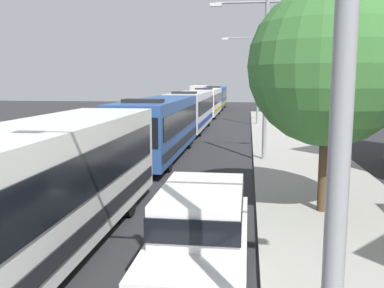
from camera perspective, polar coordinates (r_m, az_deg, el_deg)
The scene contains 10 objects.
bus_lead at distance 10.16m, azimuth -19.71°, elevation -5.32°, with size 2.58×11.63×3.21m.
bus_second_in_line at distance 22.34m, azimuth -4.40°, elevation 2.50°, with size 2.58×11.34×3.21m.
bus_middle at distance 34.42m, azimuth -0.17°, elevation 4.64°, with size 2.58×11.81×3.21m.
bus_fourth_in_line at distance 47.74m, azimuth 2.00°, elevation 5.73°, with size 2.58×11.53×3.21m.
bus_rear at distance 60.18m, azimuth 3.16°, elevation 6.31°, with size 2.58×11.37×3.21m.
white_suv at distance 8.76m, azimuth 1.20°, elevation -11.50°, with size 1.86×5.05×1.90m.
box_truck_oncoming at distance 68.79m, azimuth 0.94°, elevation 6.62°, with size 2.35×8.18×3.15m.
streetlamp_mid at distance 21.20m, azimuth 9.86°, elevation 10.74°, with size 5.44×0.28×7.73m.
streetlamp_far at distance 38.52m, azimuth 8.85°, elevation 9.84°, with size 6.46×0.28×7.74m.
roadside_tree at distance 13.00m, azimuth 17.78°, elevation 9.87°, with size 4.63×4.63×6.60m.
Camera 1 is at (3.30, 1.39, 4.04)m, focal length 39.96 mm.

